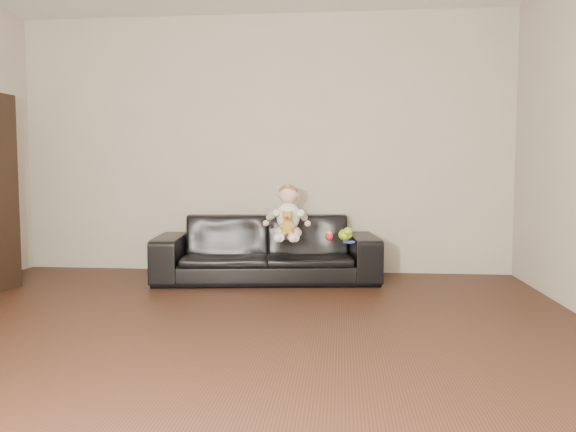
# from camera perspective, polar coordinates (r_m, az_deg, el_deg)

# --- Properties ---
(floor) EXTENTS (5.50, 5.50, 0.00)m
(floor) POSITION_cam_1_polar(r_m,az_deg,el_deg) (3.22, -9.67, -14.00)
(floor) COLOR #361E13
(floor) RESTS_ON ground
(wall_back) EXTENTS (5.00, 0.00, 5.00)m
(wall_back) POSITION_cam_1_polar(r_m,az_deg,el_deg) (5.76, -2.64, 7.28)
(wall_back) COLOR #B3AA96
(wall_back) RESTS_ON ground
(sofa) EXTENTS (2.15, 1.05, 0.60)m
(sofa) POSITION_cam_1_polar(r_m,az_deg,el_deg) (5.29, -2.17, -3.30)
(sofa) COLOR black
(sofa) RESTS_ON floor
(baby) EXTENTS (0.37, 0.45, 0.51)m
(baby) POSITION_cam_1_polar(r_m,az_deg,el_deg) (5.12, -0.02, 0.03)
(baby) COLOR #FAD3D9
(baby) RESTS_ON sofa
(teddy_bear) EXTENTS (0.14, 0.14, 0.21)m
(teddy_bear) POSITION_cam_1_polar(r_m,az_deg,el_deg) (4.97, -0.07, -0.75)
(teddy_bear) COLOR #AF8632
(teddy_bear) RESTS_ON sofa
(toy_green) EXTENTS (0.15, 0.17, 0.11)m
(toy_green) POSITION_cam_1_polar(r_m,az_deg,el_deg) (5.11, 5.84, -1.92)
(toy_green) COLOR #9FD919
(toy_green) RESTS_ON sofa
(toy_rattle) EXTENTS (0.09, 0.09, 0.08)m
(toy_rattle) POSITION_cam_1_polar(r_m,az_deg,el_deg) (5.11, 4.21, -2.09)
(toy_rattle) COLOR red
(toy_rattle) RESTS_ON sofa
(toy_blue_disc) EXTENTS (0.14, 0.14, 0.02)m
(toy_blue_disc) POSITION_cam_1_polar(r_m,az_deg,el_deg) (4.97, 6.23, -2.64)
(toy_blue_disc) COLOR #1823C6
(toy_blue_disc) RESTS_ON sofa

